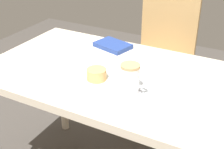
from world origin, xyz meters
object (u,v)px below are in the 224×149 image
Objects in this scene: pastry_plate at (97,80)px; small_book at (113,45)px; dining_table at (116,88)px; coffee_mug at (131,78)px; wooden_chair at (161,53)px; pastry at (97,74)px.

small_book reaches higher than pastry_plate.
dining_table is at bearing -43.53° from small_book.
wooden_chair is at bearing 101.01° from coffee_mug.
small_book is (-0.15, 0.24, 0.09)m from dining_table.
pastry_plate is at bearing 177.85° from coffee_mug.
pastry_plate is 0.84× the size of small_book.
coffee_mug is 0.63× the size of small_book.
dining_table is 1.28× the size of wooden_chair.
coffee_mug reaches higher than pastry.
coffee_mug is (0.16, -0.01, 0.06)m from pastry_plate.
small_book is (-0.28, 0.37, -0.05)m from coffee_mug.
pastry_plate is (-0.03, -0.12, 0.09)m from dining_table.
pastry is 0.73× the size of coffee_mug.
wooden_chair reaches higher than dining_table.
coffee_mug is (0.13, -0.13, 0.15)m from dining_table.
dining_table is at bearing 135.35° from coffee_mug.
pastry_plate is at bearing 91.28° from wooden_chair.
pastry is (0.01, -0.85, 0.24)m from wooden_chair.
pastry_plate is (0.01, -0.85, 0.21)m from wooden_chair.
dining_table is at bearing 75.34° from pastry.
dining_table is 0.74m from wooden_chair.
dining_table is at bearing 93.83° from wooden_chair.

